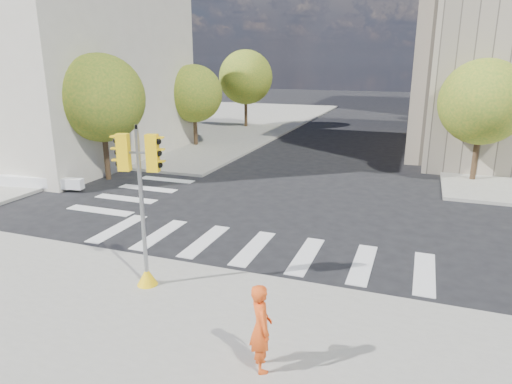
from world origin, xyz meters
TOP-DOWN VIEW (x-y plane):
  - ground at (0.00, 0.00)m, footprint 160.00×160.00m
  - sidewalk_far_left at (-20.00, 26.00)m, footprint 28.00×40.00m
  - classical_building at (-20.00, 8.00)m, footprint 19.00×15.00m
  - tree_lw_near at (-10.50, 4.00)m, footprint 4.40×4.40m
  - tree_lw_mid at (-10.50, 14.00)m, footprint 4.00×4.00m
  - tree_lw_far at (-10.50, 24.00)m, footprint 4.80×4.80m
  - tree_re_near at (7.50, 10.00)m, footprint 4.20×4.20m
  - tree_re_mid at (7.50, 22.00)m, footprint 4.60×4.60m
  - tree_re_far at (7.50, 34.00)m, footprint 4.00×4.00m
  - lamp_near at (8.00, 14.00)m, footprint 0.35×0.18m
  - lamp_far at (8.00, 28.00)m, footprint 0.35×0.18m
  - traffic_signal at (-1.83, -5.65)m, footprint 1.08×0.56m
  - photographer at (2.25, -7.89)m, footprint 0.73×0.80m
  - planter_wall at (-13.00, 0.97)m, footprint 5.98×1.45m

SIDE VIEW (x-z plane):
  - ground at x=0.00m, z-range 0.00..0.00m
  - sidewalk_far_left at x=-20.00m, z-range 0.00..0.15m
  - planter_wall at x=-13.00m, z-range 0.15..0.65m
  - photographer at x=2.25m, z-range 0.15..1.98m
  - traffic_signal at x=-1.83m, z-range -0.19..4.19m
  - tree_lw_mid at x=-10.50m, z-range 0.88..6.65m
  - tree_re_far at x=7.50m, z-range 0.93..6.80m
  - tree_re_near at x=7.50m, z-range 0.97..7.13m
  - tree_lw_near at x=-10.50m, z-range 1.00..7.41m
  - tree_re_mid at x=7.50m, z-range 1.02..7.68m
  - tree_lw_far at x=-10.50m, z-range 1.07..8.01m
  - lamp_near at x=8.00m, z-range 0.52..8.63m
  - lamp_far at x=8.00m, z-range 0.52..8.63m
  - classical_building at x=-20.00m, z-range 0.09..12.79m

